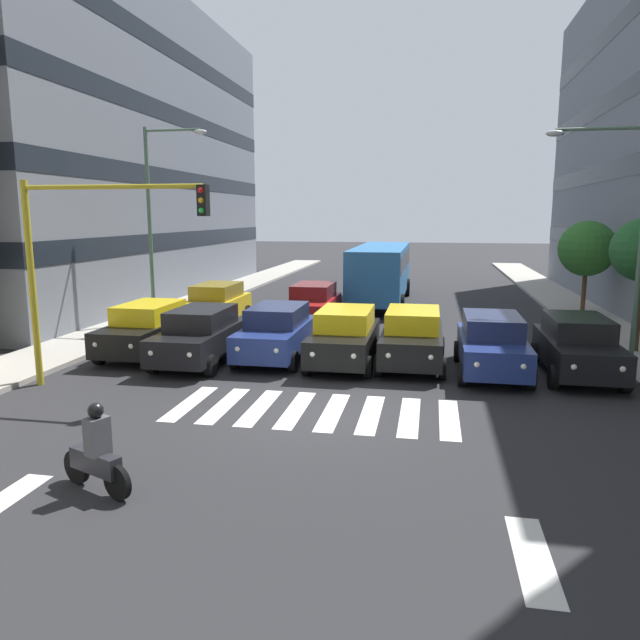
% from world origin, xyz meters
% --- Properties ---
extents(ground_plane, '(180.00, 180.00, 0.00)m').
position_xyz_m(ground_plane, '(0.00, 0.00, 0.00)').
color(ground_plane, '#262628').
extents(building_right_block_0, '(8.54, 27.02, 16.24)m').
position_xyz_m(building_right_block_0, '(15.10, -18.01, 8.12)').
color(building_right_block_0, slate).
rests_on(building_right_block_0, ground_plane).
extents(crosswalk_markings, '(6.75, 2.80, 0.01)m').
position_xyz_m(crosswalk_markings, '(0.00, 0.00, 0.00)').
color(crosswalk_markings, silver).
rests_on(crosswalk_markings, ground_plane).
extents(lane_arrow_0, '(0.50, 2.20, 0.01)m').
position_xyz_m(lane_arrow_0, '(-4.12, 5.50, 0.00)').
color(lane_arrow_0, silver).
rests_on(lane_arrow_0, ground_plane).
extents(car_0, '(2.02, 4.44, 1.72)m').
position_xyz_m(car_0, '(-6.85, -4.49, 0.89)').
color(car_0, black).
rests_on(car_0, ground_plane).
extents(car_1, '(2.02, 4.44, 1.72)m').
position_xyz_m(car_1, '(-4.45, -4.30, 0.89)').
color(car_1, navy).
rests_on(car_1, ground_plane).
extents(car_2, '(2.02, 4.44, 1.72)m').
position_xyz_m(car_2, '(-2.13, -4.88, 0.89)').
color(car_2, black).
rests_on(car_2, ground_plane).
extents(car_3, '(2.02, 4.44, 1.72)m').
position_xyz_m(car_3, '(-0.05, -4.63, 0.89)').
color(car_3, black).
rests_on(car_3, ground_plane).
extents(car_4, '(2.02, 4.44, 1.72)m').
position_xyz_m(car_4, '(2.20, -4.88, 0.89)').
color(car_4, navy).
rests_on(car_4, ground_plane).
extents(car_5, '(2.02, 4.44, 1.72)m').
position_xyz_m(car_5, '(4.42, -3.95, 0.89)').
color(car_5, black).
rests_on(car_5, ground_plane).
extents(car_6, '(2.02, 4.44, 1.72)m').
position_xyz_m(car_6, '(6.55, -4.65, 0.89)').
color(car_6, black).
rests_on(car_6, ground_plane).
extents(car_row2_0, '(2.02, 4.44, 1.72)m').
position_xyz_m(car_row2_0, '(6.31, -10.41, 0.89)').
color(car_row2_0, gold).
rests_on(car_row2_0, ground_plane).
extents(car_row2_1, '(2.02, 4.44, 1.72)m').
position_xyz_m(car_row2_1, '(2.27, -11.19, 0.89)').
color(car_row2_1, maroon).
rests_on(car_row2_1, ground_plane).
extents(bus_behind_traffic, '(2.78, 10.50, 3.00)m').
position_xyz_m(bus_behind_traffic, '(-0.05, -17.90, 1.86)').
color(bus_behind_traffic, '#286BAD').
rests_on(bus_behind_traffic, ground_plane).
extents(motorcycle_with_rider, '(1.60, 0.77, 1.57)m').
position_xyz_m(motorcycle_with_rider, '(2.76, 4.79, 0.65)').
color(motorcycle_with_rider, black).
rests_on(motorcycle_with_rider, ground_plane).
extents(traffic_light_gantry, '(5.13, 0.36, 5.50)m').
position_xyz_m(traffic_light_gantry, '(6.34, -0.80, 3.76)').
color(traffic_light_gantry, '#AD991E').
rests_on(traffic_light_gantry, ground_plane).
extents(street_lamp_left, '(3.05, 0.28, 7.12)m').
position_xyz_m(street_lamp_left, '(-8.35, -6.22, 4.52)').
color(street_lamp_left, '#4C6B56').
rests_on(street_lamp_left, sidewalk_left).
extents(street_lamp_right, '(2.69, 0.28, 7.93)m').
position_xyz_m(street_lamp_right, '(8.46, -9.78, 4.91)').
color(street_lamp_right, '#4C6B56').
rests_on(street_lamp_right, sidewalk_right).
extents(street_tree_2, '(2.50, 2.50, 4.21)m').
position_xyz_m(street_tree_2, '(-9.50, -15.30, 3.10)').
color(street_tree_2, '#513823').
rests_on(street_tree_2, sidewalk_left).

